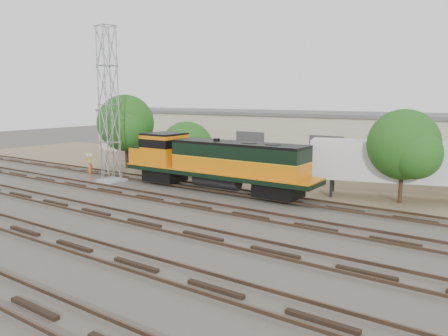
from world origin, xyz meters
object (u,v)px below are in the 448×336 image
Objects in this scene: locomotive at (214,162)px; signal_tower at (109,108)px; worker at (90,168)px; semi_trailer at (413,164)px.

locomotive is 9.92m from signal_tower.
semi_trailer reaches higher than worker.
signal_tower is 5.60m from worker.
semi_trailer is at bearing 18.29° from signal_tower.
worker is (-2.41, -0.21, -5.05)m from signal_tower.
locomotive is at bearing -173.27° from semi_trailer.
locomotive reaches higher than semi_trailer.
locomotive reaches higher than worker.
signal_tower reaches higher than worker.
locomotive is at bearing 11.12° from signal_tower.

